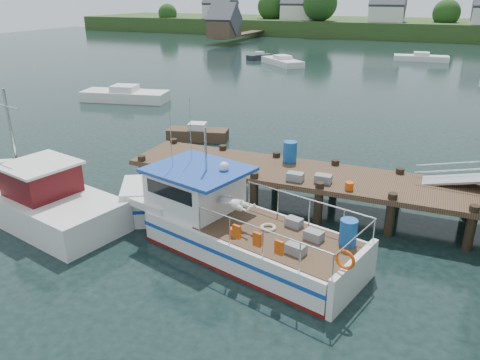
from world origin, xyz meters
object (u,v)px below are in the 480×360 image
at_px(moored_rowboat, 198,134).
at_px(moored_e, 259,56).
at_px(moored_d, 282,61).
at_px(work_boat, 30,196).
at_px(moored_far, 421,58).
at_px(dock, 461,171).
at_px(lobster_boat, 223,222).
at_px(moored_a, 125,95).

height_order(moored_rowboat, moored_e, moored_rowboat).
distance_m(moored_d, moored_e, 5.65).
relative_size(work_boat, moored_d, 1.43).
bearing_deg(moored_far, work_boat, -122.98).
xyz_separation_m(dock, lobster_boat, (-7.05, -4.09, -1.39)).
xyz_separation_m(lobster_boat, moored_far, (3.55, 50.54, -0.45)).
bearing_deg(lobster_boat, dock, 45.49).
distance_m(moored_rowboat, moored_a, 12.25).
distance_m(dock, moored_a, 27.00).
height_order(work_boat, moored_a, work_boat).
relative_size(lobster_boat, moored_d, 1.53).
bearing_deg(moored_far, lobster_boat, -114.66).
distance_m(work_boat, moored_far, 52.47).
bearing_deg(moored_d, work_boat, -100.74).
height_order(lobster_boat, moored_far, lobster_boat).
height_order(moored_far, moored_e, moored_far).
bearing_deg(dock, moored_d, 116.49).
bearing_deg(moored_a, moored_e, 96.40).
height_order(moored_rowboat, moored_far, moored_far).
distance_m(work_boat, moored_e, 45.72).
bearing_deg(dock, lobster_boat, -149.85).
xyz_separation_m(work_boat, moored_a, (-8.72, 18.09, -0.30)).
relative_size(moored_a, moored_e, 1.96).
bearing_deg(lobster_boat, moored_far, 101.33).
bearing_deg(moored_rowboat, dock, -8.66).
bearing_deg(lobster_boat, moored_rowboat, 136.93).
height_order(moored_rowboat, moored_d, moored_d).
relative_size(moored_far, moored_a, 0.94).
relative_size(lobster_boat, moored_a, 1.39).
xyz_separation_m(lobster_boat, moored_e, (-15.38, 44.36, -0.50)).
bearing_deg(moored_e, moored_d, -21.42).
bearing_deg(moored_d, moored_e, 122.87).
bearing_deg(moored_d, moored_rowboat, -96.56).
distance_m(moored_rowboat, moored_far, 41.40).
relative_size(moored_rowboat, moored_d, 0.57).
xyz_separation_m(lobster_boat, moored_rowboat, (-6.36, 10.34, -0.48)).
height_order(moored_d, moored_e, moored_d).
bearing_deg(moored_a, moored_d, 85.84).
bearing_deg(moored_d, lobster_boat, -90.20).
height_order(lobster_boat, moored_d, lobster_boat).
height_order(dock, moored_a, dock).
distance_m(lobster_boat, moored_a, 23.89).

